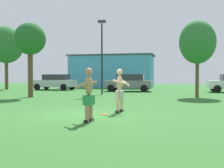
{
  "coord_description": "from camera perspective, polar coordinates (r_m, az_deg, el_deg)",
  "views": [
    {
      "loc": [
        3.42,
        -10.11,
        1.5
      ],
      "look_at": [
        0.83,
        0.68,
        1.15
      ],
      "focal_mm": 45.37,
      "sensor_mm": 36.0,
      "label": 1
    }
  ],
  "objects": [
    {
      "name": "tree_behind_players",
      "position": [
        32.03,
        -20.55,
        7.39
      ],
      "size": [
        3.57,
        3.57,
        6.66
      ],
      "color": "brown",
      "rests_on": "ground_plane"
    },
    {
      "name": "player_in_gray",
      "position": [
        11.39,
        1.58,
        -1.08
      ],
      "size": [
        0.66,
        0.69,
        1.75
      ],
      "color": "black",
      "rests_on": "ground_plane"
    },
    {
      "name": "car_gray_mid_lot",
      "position": [
        26.34,
        3.48,
        0.32
      ],
      "size": [
        4.38,
        2.18,
        1.58
      ],
      "color": "slate",
      "rests_on": "ground_plane"
    },
    {
      "name": "tree_left_field",
      "position": [
        20.16,
        -16.18,
        8.52
      ],
      "size": [
        2.12,
        2.12,
        5.06
      ],
      "color": "brown",
      "rests_on": "ground_plane"
    },
    {
      "name": "lamp_post",
      "position": [
        21.98,
        -2.05,
        7.05
      ],
      "size": [
        0.6,
        0.24,
        5.73
      ],
      "color": "black",
      "rests_on": "ground_plane"
    },
    {
      "name": "tree_right_field",
      "position": [
        20.75,
        16.85,
        8.04
      ],
      "size": [
        2.52,
        2.52,
        5.31
      ],
      "color": "brown",
      "rests_on": "ground_plane"
    },
    {
      "name": "ground_plane",
      "position": [
        10.78,
        -5.19,
        -6.2
      ],
      "size": [
        80.0,
        80.0,
        0.0
      ],
      "primitive_type": "plane",
      "color": "#2D6628"
    },
    {
      "name": "player_with_cap",
      "position": [
        9.05,
        -4.73,
        -1.6
      ],
      "size": [
        0.66,
        0.81,
        1.74
      ],
      "color": "black",
      "rests_on": "ground_plane"
    },
    {
      "name": "outbuilding_behind_lot",
      "position": [
        34.99,
        -0.03,
        2.62
      ],
      "size": [
        10.36,
        4.36,
        4.0
      ],
      "color": "#4C9ED1",
      "rests_on": "ground_plane"
    },
    {
      "name": "car_silver_far_end",
      "position": [
        29.52,
        -11.4,
        0.44
      ],
      "size": [
        4.44,
        2.32,
        1.58
      ],
      "color": "silver",
      "rests_on": "ground_plane"
    },
    {
      "name": "frisbee",
      "position": [
        10.75,
        -1.58,
        -6.14
      ],
      "size": [
        0.27,
        0.27,
        0.03
      ],
      "primitive_type": "cylinder",
      "color": "orange",
      "rests_on": "ground_plane"
    }
  ]
}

